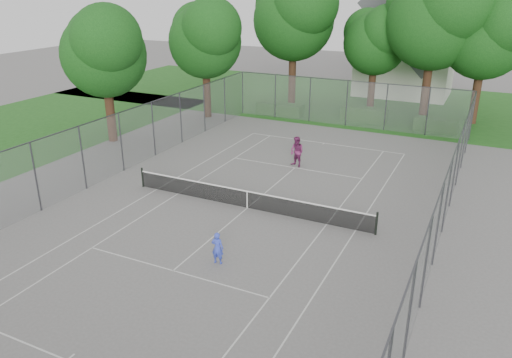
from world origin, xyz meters
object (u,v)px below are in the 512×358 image
at_px(tennis_net, 247,199).
at_px(girl_player, 217,248).
at_px(house, 406,50).
at_px(woman_player, 297,152).

bearing_deg(tennis_net, girl_player, -76.02).
bearing_deg(house, tennis_net, -93.27).
height_order(tennis_net, house, house).
height_order(girl_player, woman_player, woman_player).
xyz_separation_m(girl_player, woman_player, (-1.29, 11.82, 0.25)).
relative_size(house, girl_player, 7.93).
distance_m(tennis_net, woman_player, 6.70).
bearing_deg(tennis_net, house, 86.73).
bearing_deg(woman_player, house, 108.02).
bearing_deg(woman_player, tennis_net, -67.65).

